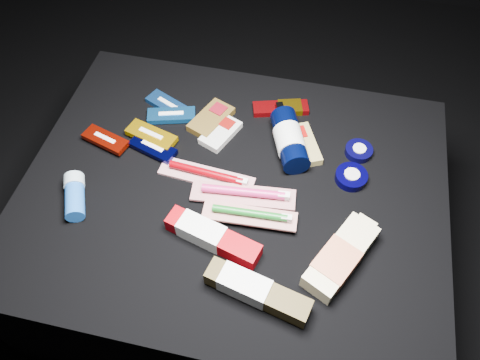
% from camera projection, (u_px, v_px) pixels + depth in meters
% --- Properties ---
extents(ground, '(3.00, 3.00, 0.00)m').
position_uv_depth(ground, '(234.00, 263.00, 1.41)').
color(ground, black).
rests_on(ground, ground).
extents(cloth_table, '(0.98, 0.78, 0.40)m').
position_uv_depth(cloth_table, '(234.00, 230.00, 1.25)').
color(cloth_table, black).
rests_on(cloth_table, ground).
extents(luna_bar_0, '(0.13, 0.09, 0.02)m').
position_uv_depth(luna_bar_0, '(168.00, 105.00, 1.23)').
color(luna_bar_0, '#18498F').
rests_on(luna_bar_0, cloth_table).
extents(luna_bar_1, '(0.13, 0.08, 0.02)m').
position_uv_depth(luna_bar_1, '(171.00, 115.00, 1.21)').
color(luna_bar_1, '#155799').
rests_on(luna_bar_1, cloth_table).
extents(luna_bar_2, '(0.13, 0.08, 0.02)m').
position_uv_depth(luna_bar_2, '(153.00, 148.00, 1.14)').
color(luna_bar_2, black).
rests_on(luna_bar_2, cloth_table).
extents(luna_bar_3, '(0.14, 0.08, 0.02)m').
position_uv_depth(luna_bar_3, '(151.00, 135.00, 1.16)').
color(luna_bar_3, '#D7A006').
rests_on(luna_bar_3, cloth_table).
extents(luna_bar_4, '(0.12, 0.08, 0.02)m').
position_uv_depth(luna_bar_4, '(106.00, 140.00, 1.15)').
color(luna_bar_4, maroon).
rests_on(luna_bar_4, cloth_table).
extents(clif_bar_0, '(0.11, 0.14, 0.02)m').
position_uv_depth(clif_bar_0, '(212.00, 118.00, 1.20)').
color(clif_bar_0, '#4F3A15').
rests_on(clif_bar_0, cloth_table).
extents(clif_bar_1, '(0.10, 0.12, 0.02)m').
position_uv_depth(clif_bar_1, '(222.00, 132.00, 1.17)').
color(clif_bar_1, beige).
rests_on(clif_bar_1, cloth_table).
extents(clif_bar_2, '(0.11, 0.14, 0.02)m').
position_uv_depth(clif_bar_2, '(301.00, 143.00, 1.15)').
color(clif_bar_2, olive).
rests_on(clif_bar_2, cloth_table).
extents(power_bar, '(0.15, 0.08, 0.02)m').
position_uv_depth(power_bar, '(284.00, 108.00, 1.22)').
color(power_bar, maroon).
rests_on(power_bar, cloth_table).
extents(lotion_bottle, '(0.12, 0.21, 0.07)m').
position_uv_depth(lotion_bottle, '(289.00, 139.00, 1.13)').
color(lotion_bottle, black).
rests_on(lotion_bottle, cloth_table).
extents(cream_tin_upper, '(0.07, 0.07, 0.02)m').
position_uv_depth(cream_tin_upper, '(359.00, 151.00, 1.14)').
color(cream_tin_upper, black).
rests_on(cream_tin_upper, cloth_table).
extents(cream_tin_lower, '(0.07, 0.07, 0.02)m').
position_uv_depth(cream_tin_lower, '(351.00, 177.00, 1.09)').
color(cream_tin_lower, black).
rests_on(cream_tin_lower, cloth_table).
extents(bodywash_bottle, '(0.15, 0.21, 0.04)m').
position_uv_depth(bodywash_bottle, '(340.00, 258.00, 0.96)').
color(bodywash_bottle, beige).
rests_on(bodywash_bottle, cloth_table).
extents(deodorant_stick, '(0.09, 0.12, 0.05)m').
position_uv_depth(deodorant_stick, '(75.00, 196.00, 1.05)').
color(deodorant_stick, '#1B54AB').
rests_on(deodorant_stick, cloth_table).
extents(toothbrush_pack_0, '(0.23, 0.07, 0.03)m').
position_uv_depth(toothbrush_pack_0, '(208.00, 175.00, 1.10)').
color(toothbrush_pack_0, silver).
rests_on(toothbrush_pack_0, cloth_table).
extents(toothbrush_pack_1, '(0.24, 0.08, 0.03)m').
position_uv_depth(toothbrush_pack_1, '(245.00, 194.00, 1.06)').
color(toothbrush_pack_1, beige).
rests_on(toothbrush_pack_1, cloth_table).
extents(toothbrush_pack_2, '(0.21, 0.06, 0.02)m').
position_uv_depth(toothbrush_pack_2, '(251.00, 215.00, 1.02)').
color(toothbrush_pack_2, beige).
rests_on(toothbrush_pack_2, cloth_table).
extents(toothpaste_carton_red, '(0.22, 0.10, 0.04)m').
position_uv_depth(toothpaste_carton_red, '(209.00, 235.00, 0.99)').
color(toothpaste_carton_red, '#8C0006').
rests_on(toothpaste_carton_red, cloth_table).
extents(toothpaste_carton_green, '(0.22, 0.09, 0.04)m').
position_uv_depth(toothpaste_carton_green, '(253.00, 289.00, 0.91)').
color(toothpaste_carton_green, '#3B2F10').
rests_on(toothpaste_carton_green, cloth_table).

